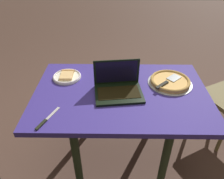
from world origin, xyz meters
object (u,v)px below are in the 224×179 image
at_px(laptop, 118,87).
at_px(table_knife, 46,120).
at_px(pizza_tray, 170,81).
at_px(dining_table, 121,102).
at_px(pizza_plate, 67,76).

distance_m(laptop, table_knife, 0.55).
relative_size(laptop, table_knife, 1.72).
height_order(laptop, table_knife, laptop).
relative_size(pizza_tray, table_knife, 1.59).
height_order(dining_table, pizza_tray, pizza_tray).
bearing_deg(laptop, dining_table, 175.71).
xyz_separation_m(dining_table, laptop, (0.02, -0.00, 0.13)).
height_order(pizza_plate, pizza_tray, pizza_tray).
bearing_deg(pizza_plate, dining_table, 156.53).
relative_size(pizza_plate, table_knife, 1.05).
distance_m(dining_table, pizza_tray, 0.41).
relative_size(laptop, pizza_tray, 1.08).
height_order(dining_table, pizza_plate, pizza_plate).
distance_m(pizza_plate, pizza_tray, 0.82).
bearing_deg(table_knife, pizza_plate, -94.83).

